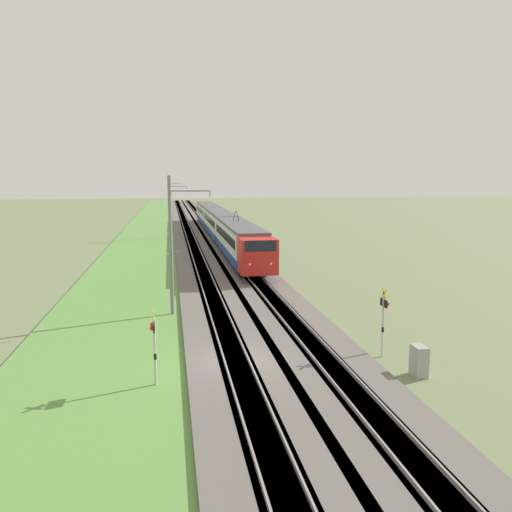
{
  "coord_description": "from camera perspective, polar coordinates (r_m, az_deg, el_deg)",
  "views": [
    {
      "loc": [
        -21.04,
        2.74,
        8.28
      ],
      "look_at": [
        17.53,
        -3.95,
        2.23
      ],
      "focal_mm": 35.0,
      "sensor_mm": 36.0,
      "label": 1
    }
  ],
  "objects": [
    {
      "name": "ground_plane",
      "position": [
        22.78,
        -2.32,
        -12.54
      ],
      "size": [
        400.0,
        400.0,
        0.0
      ],
      "primitive_type": "plane",
      "color": "#6B7A51"
    },
    {
      "name": "ballast_main",
      "position": [
        71.56,
        -7.59,
        2.18
      ],
      "size": [
        240.0,
        4.4,
        0.3
      ],
      "color": "#605B56",
      "rests_on": "ground"
    },
    {
      "name": "ballast_adjacent",
      "position": [
        71.82,
        -4.43,
        2.26
      ],
      "size": [
        240.0,
        4.4,
        0.3
      ],
      "color": "#605B56",
      "rests_on": "ground"
    },
    {
      "name": "track_main",
      "position": [
        71.56,
        -7.59,
        2.19
      ],
      "size": [
        240.0,
        1.57,
        0.45
      ],
      "color": "#4C4238",
      "rests_on": "ground"
    },
    {
      "name": "track_adjacent",
      "position": [
        71.82,
        -4.43,
        2.27
      ],
      "size": [
        240.0,
        1.57,
        0.45
      ],
      "color": "#4C4238",
      "rests_on": "ground"
    },
    {
      "name": "grass_verge",
      "position": [
        71.58,
        -12.19,
        1.99
      ],
      "size": [
        240.0,
        8.97,
        0.12
      ],
      "color": "#5B8E42",
      "rests_on": "ground"
    },
    {
      "name": "passenger_train",
      "position": [
        68.43,
        -4.2,
        3.81
      ],
      "size": [
        61.96,
        3.01,
        5.07
      ],
      "rotation": [
        0.0,
        0.0,
        3.14
      ],
      "color": "red",
      "rests_on": "ground"
    },
    {
      "name": "crossing_signal_near",
      "position": [
        20.4,
        -11.56,
        -9.39
      ],
      "size": [
        0.7,
        0.23,
        3.25
      ],
      "rotation": [
        0.0,
        0.0,
        1.57
      ],
      "color": "beige",
      "rests_on": "ground"
    },
    {
      "name": "crossing_signal_far",
      "position": [
        24.09,
        14.38,
        -6.56
      ],
      "size": [
        0.7,
        0.23,
        3.32
      ],
      "rotation": [
        0.0,
        0.0,
        -1.57
      ],
      "color": "beige",
      "rests_on": "ground"
    },
    {
      "name": "catenary_mast_near",
      "position": [
        30.26,
        -9.6,
        1.27
      ],
      "size": [
        0.22,
        2.56,
        8.49
      ],
      "color": "slate",
      "rests_on": "ground"
    },
    {
      "name": "catenary_mast_mid",
      "position": [
        70.7,
        -9.79,
        5.37
      ],
      "size": [
        0.22,
        2.56,
        8.17
      ],
      "color": "slate",
      "rests_on": "ground"
    },
    {
      "name": "catenary_mast_far",
      "position": [
        111.24,
        -9.85,
        6.59
      ],
      "size": [
        0.22,
        2.56,
        8.26
      ],
      "color": "slate",
      "rests_on": "ground"
    },
    {
      "name": "equipment_cabinet",
      "position": [
        22.64,
        18.13,
        -11.33
      ],
      "size": [
        0.77,
        0.54,
        1.32
      ],
      "color": "gray",
      "rests_on": "ground"
    }
  ]
}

